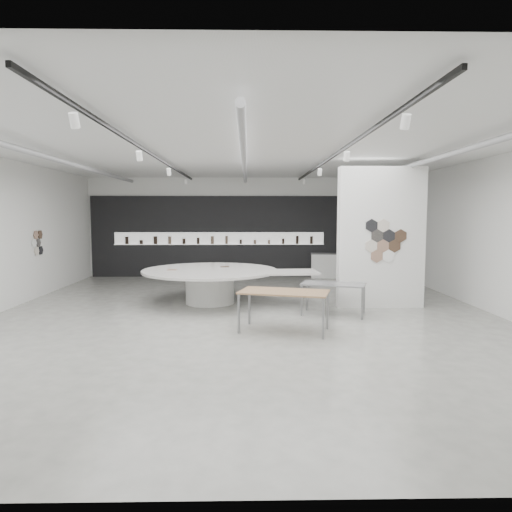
{
  "coord_description": "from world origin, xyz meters",
  "views": [
    {
      "loc": [
        0.08,
        -10.63,
        2.4
      ],
      "look_at": [
        0.3,
        1.2,
        1.32
      ],
      "focal_mm": 32.0,
      "sensor_mm": 36.0,
      "label": 1
    }
  ],
  "objects_px": {
    "display_island": "(213,281)",
    "kitchen_counter": "(332,265)",
    "sample_table_wood": "(284,294)",
    "partition_column": "(381,238)",
    "sample_table_stone": "(333,286)"
  },
  "relations": [
    {
      "from": "display_island",
      "to": "kitchen_counter",
      "type": "height_order",
      "value": "kitchen_counter"
    },
    {
      "from": "display_island",
      "to": "sample_table_wood",
      "type": "relative_size",
      "value": 2.45
    },
    {
      "from": "partition_column",
      "to": "sample_table_stone",
      "type": "bearing_deg",
      "value": -146.36
    },
    {
      "from": "partition_column",
      "to": "sample_table_stone",
      "type": "height_order",
      "value": "partition_column"
    },
    {
      "from": "sample_table_wood",
      "to": "kitchen_counter",
      "type": "distance_m",
      "value": 8.36
    },
    {
      "from": "partition_column",
      "to": "sample_table_stone",
      "type": "distance_m",
      "value": 1.99
    },
    {
      "from": "display_island",
      "to": "kitchen_counter",
      "type": "bearing_deg",
      "value": 46.58
    },
    {
      "from": "sample_table_stone",
      "to": "sample_table_wood",
      "type": "bearing_deg",
      "value": -130.57
    },
    {
      "from": "sample_table_wood",
      "to": "kitchen_counter",
      "type": "bearing_deg",
      "value": 72.71
    },
    {
      "from": "partition_column",
      "to": "kitchen_counter",
      "type": "bearing_deg",
      "value": 92.04
    },
    {
      "from": "partition_column",
      "to": "sample_table_stone",
      "type": "xyz_separation_m",
      "value": [
        -1.38,
        -0.92,
        -1.1
      ]
    },
    {
      "from": "kitchen_counter",
      "to": "display_island",
      "type": "bearing_deg",
      "value": -122.61
    },
    {
      "from": "partition_column",
      "to": "display_island",
      "type": "height_order",
      "value": "partition_column"
    },
    {
      "from": "display_island",
      "to": "sample_table_wood",
      "type": "height_order",
      "value": "display_island"
    },
    {
      "from": "sample_table_stone",
      "to": "kitchen_counter",
      "type": "relative_size",
      "value": 0.96
    }
  ]
}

